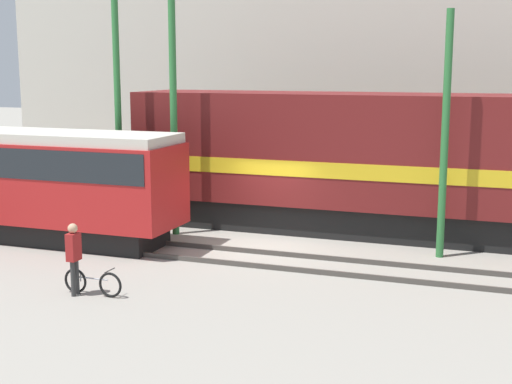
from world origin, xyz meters
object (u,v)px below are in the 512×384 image
at_px(bicycle, 93,283).
at_px(utility_pole_left, 118,117).
at_px(utility_pole_right, 445,136).
at_px(utility_pole_center, 173,86).
at_px(streetcar, 34,178).
at_px(freight_locomotive, 404,162).
at_px(person, 74,252).

height_order(bicycle, utility_pole_left, utility_pole_left).
bearing_deg(utility_pole_right, utility_pole_center, 180.00).
bearing_deg(utility_pole_right, streetcar, -169.79).
distance_m(freight_locomotive, person, 11.05).
distance_m(freight_locomotive, utility_pole_right, 2.85).
relative_size(person, utility_pole_left, 0.23).
height_order(freight_locomotive, utility_pole_right, utility_pole_right).
xyz_separation_m(streetcar, utility_pole_left, (1.77, 2.22, 1.81)).
xyz_separation_m(person, utility_pole_center, (-0.59, 6.63, 3.74)).
distance_m(streetcar, person, 6.30).
xyz_separation_m(streetcar, utility_pole_center, (3.81, 2.22, 2.84)).
height_order(streetcar, utility_pole_center, utility_pole_center).
distance_m(bicycle, utility_pole_center, 7.96).
xyz_separation_m(bicycle, person, (-0.40, -0.15, 0.77)).
relative_size(streetcar, utility_pole_right, 1.37).
bearing_deg(bicycle, streetcar, 138.37).
height_order(utility_pole_left, utility_pole_center, utility_pole_center).
distance_m(utility_pole_left, utility_pole_right, 10.54).
bearing_deg(freight_locomotive, utility_pole_left, -166.31).
height_order(person, utility_pole_right, utility_pole_right).
relative_size(streetcar, utility_pole_left, 1.27).
relative_size(bicycle, utility_pole_left, 0.21).
bearing_deg(utility_pole_left, bicycle, -64.98).
relative_size(utility_pole_center, utility_pole_right, 1.37).
bearing_deg(utility_pole_right, freight_locomotive, 122.80).
relative_size(freight_locomotive, utility_pole_left, 2.35).
bearing_deg(utility_pole_right, utility_pole_left, 180.00).
height_order(freight_locomotive, bicycle, freight_locomotive).
distance_m(utility_pole_left, utility_pole_center, 2.29).
distance_m(freight_locomotive, utility_pole_center, 7.78).
relative_size(streetcar, person, 5.42).
height_order(freight_locomotive, streetcar, freight_locomotive).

